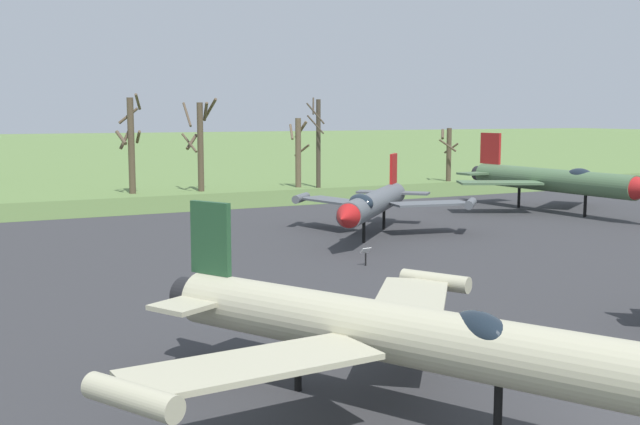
{
  "coord_description": "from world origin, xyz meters",
  "views": [
    {
      "loc": [
        -14.72,
        -11.96,
        7.3
      ],
      "look_at": [
        2.0,
        21.08,
        2.6
      ],
      "focal_mm": 43.51,
      "sensor_mm": 36.0,
      "label": 1
    }
  ],
  "objects": [
    {
      "name": "asphalt_apron",
      "position": [
        0.0,
        16.43,
        0.03
      ],
      "size": [
        86.47,
        54.75,
        0.05
      ],
      "primitive_type": "cube",
      "color": "#333335",
      "rests_on": "ground"
    },
    {
      "name": "bare_tree_left_of_center",
      "position": [
        2.02,
        59.78,
        4.75
      ],
      "size": [
        2.4,
        2.32,
        9.2
      ],
      "color": "brown",
      "rests_on": "ground"
    },
    {
      "name": "bare_tree_center",
      "position": [
        8.38,
        58.97,
        4.76
      ],
      "size": [
        3.01,
        3.01,
        8.84
      ],
      "color": "brown",
      "rests_on": "ground"
    },
    {
      "name": "bare_tree_backdrop_extra",
      "position": [
        36.22,
        57.52,
        3.16
      ],
      "size": [
        2.59,
        2.58,
        5.82
      ],
      "color": "brown",
      "rests_on": "ground"
    },
    {
      "name": "bare_tree_right_of_center",
      "position": [
        18.5,
        58.55,
        3.71
      ],
      "size": [
        2.23,
        1.81,
        6.93
      ],
      "color": "brown",
      "rests_on": "ground"
    },
    {
      "name": "jet_fighter_front_left",
      "position": [
        8.84,
        27.49,
        2.07
      ],
      "size": [
        12.31,
        12.47,
        4.72
      ],
      "color": "#565B60",
      "rests_on": "ground"
    },
    {
      "name": "bare_tree_far_right",
      "position": [
        20.03,
        57.14,
        4.66
      ],
      "size": [
        1.59,
        2.15,
        8.97
      ],
      "color": "#42382D",
      "rests_on": "ground"
    },
    {
      "name": "jet_fighter_front_right",
      "position": [
        -4.99,
        3.34,
        2.11
      ],
      "size": [
        12.71,
        13.77,
        4.87
      ],
      "color": "#B7B293",
      "rests_on": "ground"
    },
    {
      "name": "jet_fighter_rear_right",
      "position": [
        26.58,
        30.94,
        2.49
      ],
      "size": [
        13.92,
        18.32,
        5.81
      ],
      "color": "#4C6B47",
      "rests_on": "ground"
    },
    {
      "name": "info_placard_front_left",
      "position": [
        3.83,
        19.82,
        0.59
      ],
      "size": [
        0.52,
        0.31,
        0.93
      ],
      "color": "black",
      "rests_on": "ground"
    },
    {
      "name": "grass_verge_strip",
      "position": [
        0.0,
        49.8,
        0.03
      ],
      "size": [
        146.47,
        12.0,
        0.06
      ],
      "primitive_type": "cube",
      "color": "#516B36",
      "rests_on": "ground"
    }
  ]
}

